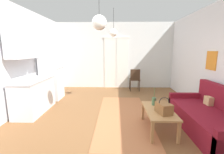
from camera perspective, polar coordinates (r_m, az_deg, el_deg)
The scene contains 12 objects.
ground_plane at distance 3.63m, azimuth 0.29°, elevation -17.79°, with size 5.53×7.52×0.10m, color brown.
wall_back at distance 6.73m, azimuth 0.98°, elevation 7.82°, with size 5.13×0.13×2.79m.
area_rug at distance 4.03m, azimuth 4.18°, elevation -14.04°, with size 1.25×2.96×0.01m, color #B26B42.
couch at distance 3.81m, azimuth 33.22°, elevation -12.82°, with size 0.92×1.98×0.90m.
coffee_table at distance 3.36m, azimuth 16.97°, elevation -12.38°, with size 0.54×1.03×0.45m.
bamboo_vase at distance 3.54m, azimuth 15.31°, elevation -8.65°, with size 0.09×0.09×0.39m.
handbag at distance 3.15m, azimuth 18.70°, elevation -10.86°, with size 0.29×0.35×0.32m.
refrigerator at distance 5.53m, azimuth -21.51°, elevation 0.58°, with size 0.62×0.63×1.61m.
kitchen_counter at distance 4.54m, azimuth -27.61°, elevation -1.51°, with size 0.59×1.33×2.13m.
accent_chair at distance 6.25m, azimuth 8.45°, elevation -0.55°, with size 0.42×0.40×0.89m.
pendant_lamp_near at distance 3.20m, azimuth -4.75°, elevation 19.48°, with size 0.29×0.29×0.76m.
pendant_lamp_far at distance 4.53m, azimuth 0.55°, elevation 16.16°, with size 0.22×0.22×0.77m.
Camera 1 is at (0.07, -3.21, 1.65)m, focal length 24.62 mm.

